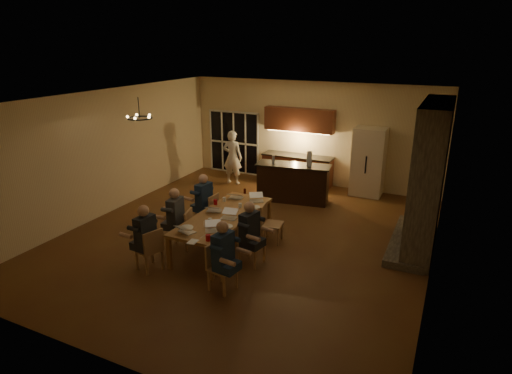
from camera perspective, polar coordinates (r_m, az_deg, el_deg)
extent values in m
plane|color=brown|center=(10.05, -1.27, -6.65)|extent=(9.00, 9.00, 0.00)
cube|color=beige|center=(13.54, 7.33, 7.09)|extent=(8.00, 0.04, 3.20)
cube|color=beige|center=(11.78, -19.16, 4.42)|extent=(0.04, 9.00, 3.20)
cube|color=beige|center=(8.55, 23.53, -1.39)|extent=(0.04, 9.00, 3.20)
cube|color=white|center=(9.14, -1.42, 11.89)|extent=(8.00, 9.00, 0.04)
cube|color=black|center=(14.65, -2.94, 5.92)|extent=(1.86, 0.08, 2.10)
cube|color=#6A6253|center=(9.70, 22.02, 1.11)|extent=(0.58, 2.50, 3.20)
cube|color=#EDDEC6|center=(12.88, 14.75, 3.26)|extent=(0.90, 0.68, 2.00)
cube|color=#AE8245|center=(9.50, -4.29, -5.80)|extent=(1.10, 2.81, 0.75)
cube|color=black|center=(12.10, 4.94, 0.55)|extent=(2.14, 0.99, 1.08)
imported|color=white|center=(13.52, -3.15, 3.98)|extent=(0.65, 0.45, 1.72)
torus|color=black|center=(9.70, -15.25, 8.85)|extent=(0.53, 0.53, 0.03)
cylinder|color=white|center=(8.96, -6.16, -4.46)|extent=(0.08, 0.08, 0.10)
cylinder|color=white|center=(9.71, -2.13, -2.46)|extent=(0.08, 0.08, 0.10)
cylinder|color=white|center=(10.10, -4.27, -1.64)|extent=(0.08, 0.08, 0.10)
cylinder|color=#AC0B14|center=(8.18, -6.40, -6.75)|extent=(0.09, 0.09, 0.12)
cylinder|color=#AC0B14|center=(9.91, -5.43, -2.02)|extent=(0.08, 0.08, 0.12)
cylinder|color=#B2B2B7|center=(8.78, -6.16, -4.88)|extent=(0.07, 0.07, 0.12)
cylinder|color=#3F0F0C|center=(10.59, -1.51, -0.55)|extent=(0.06, 0.06, 0.12)
cylinder|color=white|center=(8.75, -3.90, -5.27)|extent=(0.24, 0.24, 0.02)
cylinder|color=white|center=(8.80, -9.24, -5.35)|extent=(0.27, 0.27, 0.02)
cylinder|color=white|center=(9.71, -0.10, -2.71)|extent=(0.23, 0.23, 0.02)
cube|color=white|center=(8.19, -8.43, -7.24)|extent=(0.18, 0.24, 0.01)
cylinder|color=#99999E|center=(11.97, 2.34, 3.70)|extent=(0.08, 0.08, 0.24)
cube|color=silver|center=(11.78, 7.10, 3.76)|extent=(0.17, 0.17, 0.42)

